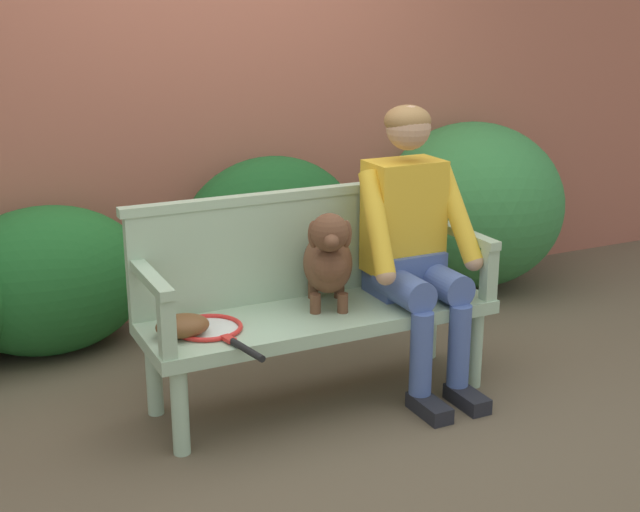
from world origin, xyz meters
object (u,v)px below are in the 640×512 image
object	(u,v)px
dog_on_bench	(328,259)
baseball_glove	(182,326)
person_seated	(412,239)
garden_bench	(320,322)
tennis_racket	(211,330)

from	to	relation	value
dog_on_bench	baseball_glove	size ratio (longest dim) A/B	2.09
baseball_glove	person_seated	bearing A→B (deg)	6.69
baseball_glove	garden_bench	bearing A→B (deg)	8.31
dog_on_bench	baseball_glove	bearing A→B (deg)	-177.08
garden_bench	person_seated	size ratio (longest dim) A/B	1.21
garden_bench	tennis_racket	distance (m)	0.52
person_seated	baseball_glove	distance (m)	1.12
garden_bench	person_seated	world-z (taller)	person_seated
person_seated	tennis_racket	size ratio (longest dim) A/B	2.25
dog_on_bench	person_seated	bearing A→B (deg)	-2.75
garden_bench	person_seated	xyz separation A→B (m)	(0.46, -0.01, 0.33)
garden_bench	dog_on_bench	world-z (taller)	dog_on_bench
dog_on_bench	garden_bench	bearing A→B (deg)	-169.56
dog_on_bench	tennis_racket	xyz separation A→B (m)	(-0.56, -0.04, -0.22)
person_seated	baseball_glove	xyz separation A→B (m)	(-1.10, -0.01, -0.23)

